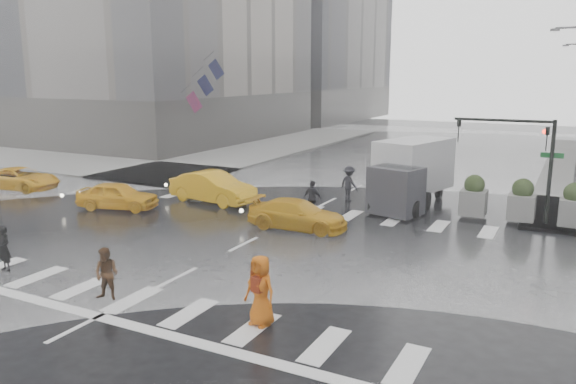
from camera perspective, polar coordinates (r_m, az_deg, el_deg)
The scene contains 18 objects.
ground at distance 21.41m, azimuth -4.53°, elevation -5.31°, with size 120.00×120.00×0.00m, color black.
sidewalk_nw at distance 46.63m, azimuth -13.62°, elevation 3.89°, with size 35.00×35.00×0.15m, color slate.
road_markings at distance 21.41m, azimuth -4.53°, elevation -5.29°, with size 18.00×48.00×0.01m, color silver, non-canonical shape.
traffic_signal_pole at distance 25.59m, azimuth 23.04°, elevation 3.99°, with size 4.45×0.42×4.50m.
planter_west at distance 26.37m, azimuth 18.35°, elevation -0.39°, with size 1.10×1.10×1.80m.
planter_mid at distance 26.15m, azimuth 22.67°, elevation -0.81°, with size 1.10×1.10×1.80m.
planter_east at distance 26.08m, azimuth 27.04°, elevation -1.23°, with size 1.10×1.10×1.80m.
flag_cluster at distance 44.24m, azimuth -8.70°, elevation 10.91°, with size 2.87×3.06×4.69m.
pedestrian_black at distance 20.38m, azimuth -27.14°, elevation -2.67°, with size 1.06×1.07×2.43m.
pedestrian_brown at distance 16.90m, azimuth -17.94°, elevation -7.92°, with size 0.74×0.58×1.53m, color #492E1A.
pedestrian_orange at distance 14.50m, azimuth -2.83°, elevation -9.96°, with size 1.00×0.74×1.86m.
pedestrian_far_a at distance 25.20m, azimuth 2.53°, elevation -0.69°, with size 0.97×0.59×1.66m, color black.
pedestrian_far_b at distance 28.59m, azimuth 6.24°, elevation 0.87°, with size 1.14×0.63×1.76m, color black.
taxi_front at distance 27.86m, azimuth -16.93°, elevation -0.36°, with size 1.54×3.83×1.30m, color #E6A10C.
taxi_mid at distance 28.24m, azimuth -7.62°, elevation 0.47°, with size 1.63×4.67×1.54m, color #E6A10C.
taxi_rear at distance 23.26m, azimuth 0.97°, elevation -2.31°, with size 1.71×3.72×1.22m, color #E6A10C.
taxi_far at distance 34.50m, azimuth -25.56°, elevation 1.23°, with size 2.05×3.95×1.24m, color #E6A10C.
box_truck at distance 27.75m, azimuth 12.22°, elevation 2.03°, with size 2.23×5.95×3.16m.
Camera 1 is at (10.87, -17.33, 6.34)m, focal length 35.00 mm.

